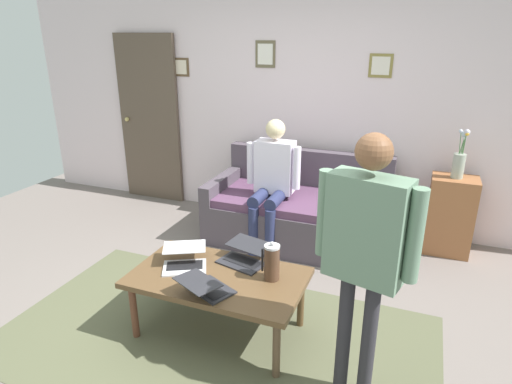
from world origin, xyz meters
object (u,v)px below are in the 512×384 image
at_px(couch, 299,212).
at_px(laptop_right, 185,260).
at_px(french_press, 272,262).
at_px(flower_vase, 459,162).
at_px(laptop_left, 244,256).
at_px(interior_door, 150,120).
at_px(laptop_center, 206,287).
at_px(person_seated, 272,177).
at_px(side_shelf, 450,215).
at_px(person_standing, 365,242).
at_px(coffee_table, 218,281).

height_order(couch, laptop_right, couch).
bearing_deg(french_press, flower_vase, -122.79).
height_order(couch, laptop_left, couch).
bearing_deg(laptop_right, interior_door, -51.35).
height_order(interior_door, couch, interior_door).
bearing_deg(laptop_center, laptop_left, -98.52).
xyz_separation_m(laptop_center, person_seated, (0.14, -1.67, 0.22)).
bearing_deg(flower_vase, couch, 10.33).
xyz_separation_m(couch, laptop_center, (0.08, 1.89, 0.20)).
height_order(french_press, flower_vase, flower_vase).
distance_m(laptop_left, person_seated, 1.24).
bearing_deg(side_shelf, interior_door, -3.87).
bearing_deg(laptop_center, couch, -92.36).
distance_m(laptop_right, side_shelf, 2.64).
relative_size(laptop_right, flower_vase, 0.92).
relative_size(french_press, side_shelf, 0.37).
bearing_deg(side_shelf, person_seated, 16.36).
distance_m(side_shelf, flower_vase, 0.54).
bearing_deg(person_standing, laptop_right, -12.78).
bearing_deg(laptop_left, person_seated, -80.05).
bearing_deg(interior_door, flower_vase, 176.18).
bearing_deg(laptop_right, person_seated, -96.76).
xyz_separation_m(french_press, flower_vase, (-1.19, -1.84, 0.33)).
bearing_deg(interior_door, person_seated, 158.84).
distance_m(couch, flower_vase, 1.60).
relative_size(interior_door, laptop_right, 4.82).
xyz_separation_m(laptop_right, flower_vase, (-1.83, -1.90, 0.42)).
height_order(laptop_right, person_seated, person_seated).
height_order(interior_door, coffee_table, interior_door).
xyz_separation_m(coffee_table, laptop_left, (-0.10, -0.25, 0.09)).
bearing_deg(interior_door, laptop_left, 137.33).
distance_m(side_shelf, person_standing, 2.35).
distance_m(coffee_table, laptop_right, 0.30).
xyz_separation_m(laptop_center, person_standing, (-0.97, 0.04, 0.52)).
xyz_separation_m(side_shelf, person_seated, (1.66, 0.49, 0.34)).
bearing_deg(person_standing, flower_vase, -104.11).
bearing_deg(coffee_table, flower_vase, -128.69).
distance_m(couch, person_seated, 0.53).
height_order(laptop_right, person_standing, person_standing).
bearing_deg(laptop_left, flower_vase, -130.72).
relative_size(coffee_table, laptop_left, 3.04).
height_order(laptop_left, french_press, french_press).
height_order(interior_door, laptop_right, interior_door).
relative_size(interior_door, french_press, 7.23).
height_order(flower_vase, person_standing, person_standing).
bearing_deg(person_seated, coffee_table, 94.52).
bearing_deg(person_seated, laptop_center, 94.84).
xyz_separation_m(laptop_right, side_shelf, (-1.83, -1.90, -0.12)).
relative_size(couch, person_standing, 1.11).
xyz_separation_m(laptop_left, french_press, (-0.27, 0.15, 0.09)).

